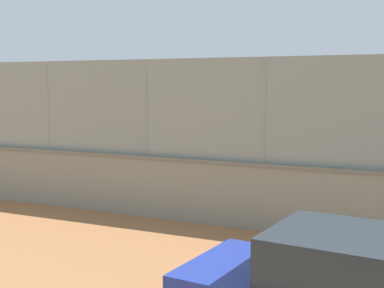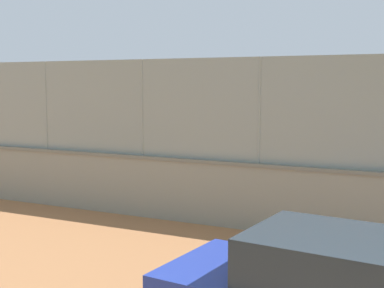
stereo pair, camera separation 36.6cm
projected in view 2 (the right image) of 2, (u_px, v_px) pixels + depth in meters
The scene contains 8 objects.
ground_plane at pixel (288, 160), 23.11m from camera, with size 260.00×260.00×0.00m, color #A36B42.
perimeter_wall at pixel (94, 180), 14.04m from camera, with size 27.83×1.03×1.54m.
fence_panel_on_wall at pixel (92, 106), 13.82m from camera, with size 27.33×0.73×2.36m.
player_at_service_line at pixel (313, 138), 23.76m from camera, with size 1.15×0.70×1.50m.
player_crossing_court at pixel (164, 157), 16.98m from camera, with size 1.27×0.76×1.67m.
player_baseline_waiting at pixel (208, 137), 23.00m from camera, with size 1.23×0.73×1.68m.
sports_ball at pixel (326, 163), 21.50m from camera, with size 0.23×0.23×0.23m, color orange.
spare_ball_by_wall at pixel (74, 194), 15.79m from camera, with size 0.15×0.15×0.15m, color yellow.
Camera 2 is at (-5.73, 22.54, 3.32)m, focal length 50.08 mm.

